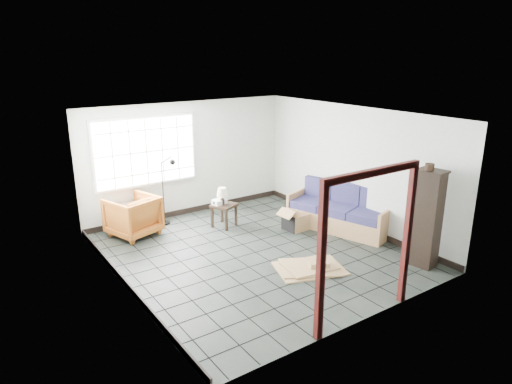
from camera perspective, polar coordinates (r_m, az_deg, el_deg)
ground at (r=8.74m, az=-0.06°, el=-7.55°), size 5.50×5.50×0.00m
room_shell at (r=8.21m, az=-0.18°, el=3.24°), size 5.02×5.52×2.61m
window_panel at (r=10.10m, az=-13.60°, el=4.94°), size 2.32×0.08×1.52m
doorway_trim at (r=6.34m, az=13.94°, el=-4.37°), size 1.80×0.08×2.20m
futon_sofa at (r=9.94m, az=10.54°, el=-2.57°), size 1.44×2.33×0.97m
armchair at (r=9.71m, az=-15.15°, el=-2.67°), size 1.11×1.07×0.92m
side_table at (r=9.87m, az=-4.03°, el=-2.02°), size 0.62×0.62×0.51m
table_lamp at (r=9.74m, az=-4.23°, el=-0.11°), size 0.30×0.30×0.37m
projector at (r=9.85m, az=-4.61°, el=-1.22°), size 0.29×0.24×0.10m
floor_lamp at (r=10.10m, az=-10.92°, el=0.45°), size 0.40×0.27×1.51m
console_shelf at (r=9.99m, az=-15.48°, el=-3.07°), size 0.84×0.49×0.61m
tall_shelf at (r=8.45m, az=20.58°, el=-3.06°), size 0.43×0.52×1.75m
pot at (r=8.15m, az=20.88°, el=2.95°), size 0.19×0.19×0.12m
open_box at (r=9.84m, az=5.18°, el=-3.58°), size 0.90×0.48×0.49m
cardboard_pile at (r=8.14m, az=6.87°, el=-9.28°), size 1.36×1.16×0.17m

